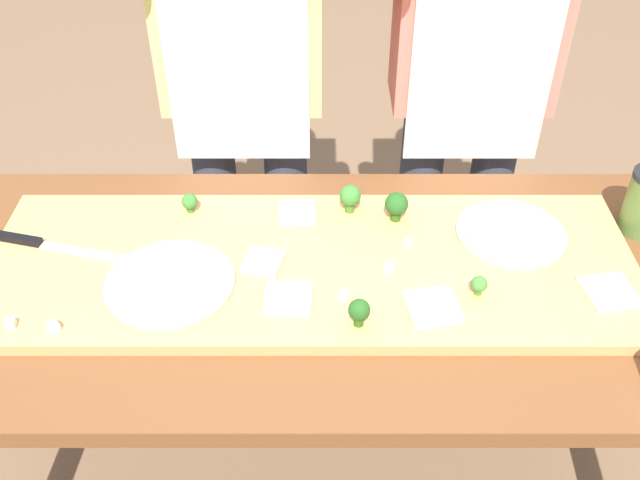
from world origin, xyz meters
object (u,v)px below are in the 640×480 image
(pizza_slice_far_right, at_px, (261,262))
(cheese_crumble_a, at_px, (406,243))
(pizza_whole_cheese_artichoke, at_px, (509,232))
(pizza_slice_center, at_px, (286,298))
(prep_table, at_px, (315,315))
(broccoli_floret_center_right, at_px, (187,202))
(broccoli_floret_back_mid, at_px, (357,311))
(cheese_crumble_d, at_px, (8,324))
(broccoli_floret_back_right, at_px, (348,196))
(broccoli_floret_front_left, at_px, (477,284))
(cook_left, at_px, (239,66))
(pizza_slice_near_left, at_px, (294,213))
(cheese_crumble_c, at_px, (387,267))
(cheese_crumble_b, at_px, (342,296))
(cook_right, at_px, (470,65))
(chefs_knife, at_px, (38,244))
(cheese_crumble_e, at_px, (51,328))
(broccoli_floret_front_mid, at_px, (394,205))
(pizza_whole_white_garlic, at_px, (167,283))
(pizza_slice_near_right, at_px, (606,291))
(pizza_slice_far_left, at_px, (430,307))

(pizza_slice_far_right, xyz_separation_m, cheese_crumble_a, (0.31, 0.06, 0.00))
(pizza_whole_cheese_artichoke, relative_size, pizza_slice_center, 2.60)
(prep_table, bearing_deg, pizza_slice_center, -120.41)
(pizza_whole_cheese_artichoke, height_order, pizza_slice_center, pizza_whole_cheese_artichoke)
(broccoli_floret_center_right, height_order, broccoli_floret_back_mid, broccoli_floret_back_mid)
(cheese_crumble_d, bearing_deg, broccoli_floret_back_right, 29.21)
(broccoli_floret_front_left, height_order, cook_left, cook_left)
(pizza_slice_center, distance_m, broccoli_floret_back_right, 0.32)
(pizza_slice_near_left, bearing_deg, cheese_crumble_c, -44.12)
(cheese_crumble_b, height_order, cook_left, cook_left)
(cook_right, bearing_deg, prep_table, -124.82)
(chefs_knife, xyz_separation_m, cook_right, (0.98, 0.49, 0.18))
(pizza_slice_far_right, relative_size, cheese_crumble_e, 4.01)
(pizza_slice_far_right, bearing_deg, cheese_crumble_d, -158.75)
(pizza_whole_cheese_artichoke, relative_size, broccoli_floret_center_right, 5.20)
(pizza_slice_center, height_order, cheese_crumble_a, cheese_crumble_a)
(pizza_slice_near_left, distance_m, broccoli_floret_front_mid, 0.22)
(broccoli_floret_front_left, relative_size, broccoli_floret_front_mid, 0.60)
(pizza_slice_center, height_order, cook_right, cook_right)
(pizza_whole_white_garlic, relative_size, cheese_crumble_e, 13.76)
(cook_right, bearing_deg, pizza_slice_center, -124.21)
(broccoli_floret_front_mid, height_order, cook_left, cook_left)
(pizza_whole_white_garlic, distance_m, cheese_crumble_e, 0.23)
(chefs_knife, xyz_separation_m, broccoli_floret_front_mid, (0.77, 0.09, 0.03))
(pizza_whole_white_garlic, xyz_separation_m, pizza_slice_near_right, (0.87, -0.03, -0.00))
(chefs_knife, bearing_deg, cheese_crumble_c, -6.19)
(prep_table, relative_size, cheese_crumble_e, 84.72)
(broccoli_floret_back_right, xyz_separation_m, cheese_crumble_b, (-0.02, -0.29, -0.03))
(prep_table, height_order, pizza_whole_cheese_artichoke, pizza_whole_cheese_artichoke)
(cook_right, bearing_deg, pizza_slice_near_left, -138.97)
(chefs_knife, relative_size, pizza_slice_far_right, 3.95)
(broccoli_floret_front_left, height_order, cheese_crumble_c, broccoli_floret_front_left)
(broccoli_floret_center_right, height_order, cheese_crumble_c, broccoli_floret_center_right)
(broccoli_floret_back_mid, distance_m, cheese_crumble_e, 0.57)
(pizza_slice_near_right, bearing_deg, chefs_knife, 172.65)
(cheese_crumble_d, bearing_deg, prep_table, 16.05)
(pizza_slice_near_right, bearing_deg, pizza_whole_cheese_artichoke, 129.78)
(cheese_crumble_a, bearing_deg, pizza_slice_center, -146.17)
(pizza_whole_cheese_artichoke, xyz_separation_m, cheese_crumble_c, (-0.27, -0.12, 0.00))
(pizza_whole_cheese_artichoke, xyz_separation_m, broccoli_floret_back_right, (-0.35, 0.09, 0.03))
(cook_left, bearing_deg, pizza_slice_near_right, -39.80)
(pizza_slice_center, xyz_separation_m, cook_left, (-0.13, 0.66, 0.18))
(pizza_slice_far_left, relative_size, broccoli_floret_back_mid, 1.65)
(pizza_slice_center, distance_m, cheese_crumble_b, 0.11)
(chefs_knife, height_order, pizza_whole_white_garlic, same)
(cheese_crumble_a, xyz_separation_m, cheese_crumble_e, (-0.69, -0.25, 0.00))
(chefs_knife, xyz_separation_m, cheese_crumble_d, (0.02, -0.24, 0.00))
(cook_left, bearing_deg, broccoli_floret_back_mid, -69.52)
(broccoli_floret_front_left, distance_m, cheese_crumble_b, 0.27)
(prep_table, distance_m, broccoli_floret_center_right, 0.38)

